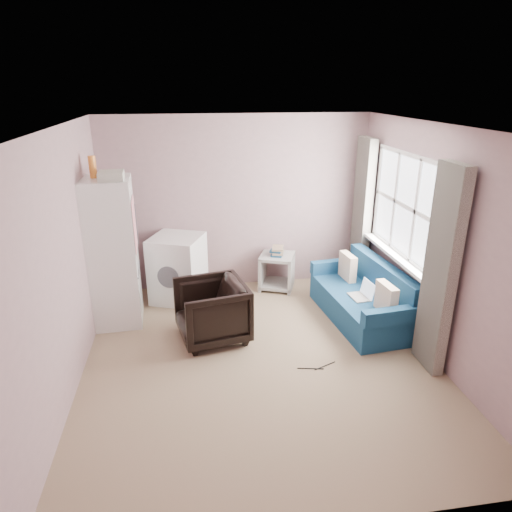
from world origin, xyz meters
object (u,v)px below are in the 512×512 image
(washing_machine, at_px, (178,267))
(side_table, at_px, (277,269))
(sofa, at_px, (364,300))
(armchair, at_px, (212,308))
(fridge, at_px, (110,252))

(washing_machine, xyz_separation_m, side_table, (1.44, 0.15, -0.18))
(sofa, bearing_deg, side_table, 123.63)
(armchair, relative_size, side_table, 1.22)
(fridge, bearing_deg, side_table, 13.86)
(armchair, height_order, side_table, armchair)
(armchair, xyz_separation_m, fridge, (-1.18, 0.62, 0.54))
(side_table, bearing_deg, armchair, -128.74)
(washing_machine, bearing_deg, fridge, -124.37)
(washing_machine, distance_m, sofa, 2.56)
(armchair, xyz_separation_m, sofa, (1.97, 0.19, -0.12))
(washing_machine, distance_m, side_table, 1.46)
(washing_machine, bearing_deg, armchair, -49.08)
(side_table, bearing_deg, washing_machine, -173.87)
(side_table, height_order, sofa, sofa)
(armchair, height_order, washing_machine, washing_machine)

